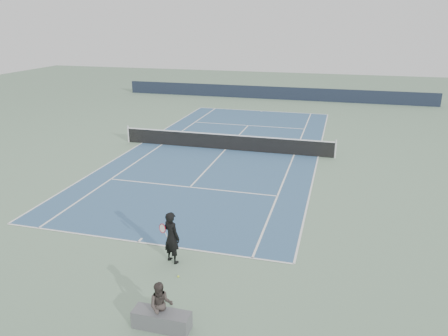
% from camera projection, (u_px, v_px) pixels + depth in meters
% --- Properties ---
extents(ground, '(80.00, 80.00, 0.00)m').
position_uv_depth(ground, '(226.00, 150.00, 26.25)').
color(ground, slate).
extents(court_surface, '(10.97, 23.77, 0.01)m').
position_uv_depth(court_surface, '(226.00, 150.00, 26.25)').
color(court_surface, '#34577C').
rests_on(court_surface, ground).
extents(tennis_net, '(12.90, 0.10, 1.07)m').
position_uv_depth(tennis_net, '(226.00, 142.00, 26.08)').
color(tennis_net, silver).
rests_on(tennis_net, ground).
extents(windscreen_far, '(30.00, 0.25, 1.20)m').
position_uv_depth(windscreen_far, '(273.00, 93.00, 42.36)').
color(windscreen_far, black).
rests_on(windscreen_far, ground).
extents(tennis_player, '(0.85, 0.71, 1.76)m').
position_uv_depth(tennis_player, '(172.00, 237.00, 13.94)').
color(tennis_player, black).
rests_on(tennis_player, ground).
extents(tennis_ball, '(0.06, 0.06, 0.06)m').
position_uv_depth(tennis_ball, '(178.00, 276.00, 13.33)').
color(tennis_ball, '#CFEA2F').
rests_on(tennis_ball, ground).
extents(spectator_bench, '(1.57, 0.97, 1.31)m').
position_uv_depth(spectator_bench, '(161.00, 312.00, 11.02)').
color(spectator_bench, '#55565A').
rests_on(spectator_bench, ground).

